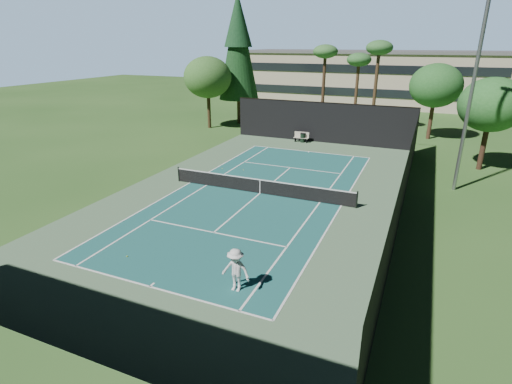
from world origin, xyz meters
TOP-DOWN VIEW (x-y plane):
  - ground at (0.00, 0.00)m, footprint 160.00×160.00m
  - apron_slab at (0.00, 0.00)m, footprint 18.00×32.00m
  - court_surface at (0.00, 0.00)m, footprint 10.97×23.77m
  - court_lines at (0.00, 0.00)m, footprint 11.07×23.87m
  - tennis_net at (0.00, 0.00)m, footprint 12.90×0.10m
  - fence at (0.00, 0.06)m, footprint 18.04×32.05m
  - player at (3.39, -10.66)m, footprint 1.22×0.71m
  - tennis_ball_a at (-2.53, -10.28)m, footprint 0.07×0.07m
  - tennis_ball_b at (-3.21, 4.26)m, footprint 0.07×0.07m
  - tennis_ball_c at (1.69, 2.39)m, footprint 0.08×0.08m
  - tennis_ball_d at (-4.94, 3.95)m, footprint 0.06×0.06m
  - park_bench at (-1.83, 15.32)m, footprint 1.50×0.45m
  - trash_bin at (-1.67, 15.27)m, footprint 0.56×0.56m
  - pine_tree at (-12.00, 22.00)m, footprint 4.80×4.80m
  - palm_a at (-2.00, 24.00)m, footprint 2.80×2.80m
  - palm_b at (1.50, 26.00)m, footprint 2.80×2.80m
  - palm_c at (4.00, 23.00)m, footprint 2.80×2.80m
  - decid_tree_a at (10.00, 22.00)m, footprint 5.12×5.12m
  - decid_tree_b at (14.00, 12.00)m, footprint 4.80×4.80m
  - decid_tree_c at (-14.00, 18.00)m, footprint 5.44×5.44m
  - campus_building at (0.00, 45.98)m, footprint 40.50×12.50m
  - light_pole at (12.00, 6.00)m, footprint 0.90×0.25m

SIDE VIEW (x-z plane):
  - ground at x=0.00m, z-range 0.00..0.00m
  - apron_slab at x=0.00m, z-range 0.00..0.01m
  - court_surface at x=0.00m, z-range 0.01..0.02m
  - court_lines at x=0.00m, z-range 0.02..0.02m
  - tennis_ball_d at x=-4.94m, z-range 0.00..0.06m
  - tennis_ball_b at x=-3.21m, z-range 0.00..0.07m
  - tennis_ball_a at x=-2.53m, z-range 0.00..0.07m
  - tennis_ball_c at x=1.69m, z-range 0.00..0.08m
  - trash_bin at x=-1.67m, z-range 0.01..0.95m
  - park_bench at x=-1.83m, z-range 0.03..1.06m
  - tennis_net at x=0.00m, z-range 0.01..1.11m
  - player at x=3.39m, z-range 0.00..1.88m
  - fence at x=0.00m, z-range -0.01..4.02m
  - campus_building at x=0.00m, z-range 0.06..8.36m
  - decid_tree_b at x=14.00m, z-range 1.51..8.65m
  - decid_tree_a at x=10.00m, z-range 1.61..9.23m
  - decid_tree_c at x=-14.00m, z-range 1.72..9.81m
  - light_pole at x=12.00m, z-range 0.35..12.57m
  - palm_b at x=1.50m, z-range 3.15..11.57m
  - palm_a at x=-2.00m, z-range 3.53..12.85m
  - palm_c at x=4.00m, z-range 3.72..13.49m
  - pine_tree at x=-12.00m, z-range 2.05..17.05m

